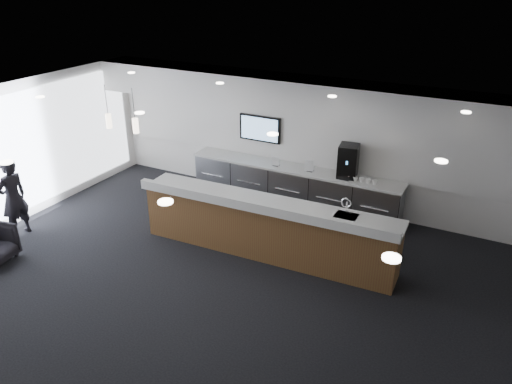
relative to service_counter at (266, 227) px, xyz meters
The scene contains 23 objects.
ground 1.58m from the service_counter, 106.55° to the right, with size 10.00×10.00×0.00m, color black.
ceiling 2.84m from the service_counter, 106.55° to the right, with size 10.00×8.00×0.02m, color black.
back_wall 2.78m from the service_counter, 99.20° to the left, with size 10.00×0.02×3.00m, color silver.
left_wall 5.68m from the service_counter, 165.40° to the right, with size 0.02×8.00×3.00m, color silver.
soffit_bulkhead 3.01m from the service_counter, 101.09° to the left, with size 10.00×0.90×0.70m, color silver.
alcove_panel 2.79m from the service_counter, 99.31° to the left, with size 9.80×0.06×1.40m, color silver.
window_blinds_wall 5.64m from the service_counter, 165.30° to the right, with size 0.04×7.36×2.55m, color white.
back_credenza 2.27m from the service_counter, 100.66° to the left, with size 5.06×0.66×0.95m.
wall_tv 3.06m from the service_counter, 119.64° to the left, with size 1.05×0.08×0.62m.
pendant_left 3.34m from the service_counter, 167.77° to the right, with size 0.12×0.12×0.30m, color beige.
pendant_right 3.95m from the service_counter, behind, with size 0.12×0.12×0.30m, color beige.
ceiling_can_lights 2.81m from the service_counter, 106.55° to the right, with size 7.00×5.00×0.02m, color white, non-canonical shape.
service_counter is the anchor object (origin of this frame).
coffee_machine 2.54m from the service_counter, 70.11° to the left, with size 0.48×0.57×0.72m.
info_sign_left 2.31m from the service_counter, 111.17° to the left, with size 0.16×0.02×0.22m, color silver.
info_sign_right 2.21m from the service_counter, 90.39° to the left, with size 0.20×0.02×0.27m, color silver.
lounge_guest 5.20m from the service_counter, 160.87° to the right, with size 0.61×0.40×1.67m, color black.
cup_0 2.62m from the service_counter, 55.09° to the left, with size 0.11×0.11×0.10m, color white.
cup_1 2.55m from the service_counter, 57.71° to the left, with size 0.11×0.11×0.10m, color white.
cup_2 2.47m from the service_counter, 60.49° to the left, with size 0.11×0.11×0.10m, color white.
cup_3 2.41m from the service_counter, 63.44° to the left, with size 0.11×0.11×0.10m, color white.
cup_4 2.35m from the service_counter, 66.54° to the left, with size 0.11×0.11×0.10m, color white.
cup_5 2.30m from the service_counter, 69.80° to the left, with size 0.11×0.11×0.10m, color white.
Camera 1 is at (4.13, -6.12, 5.17)m, focal length 35.00 mm.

